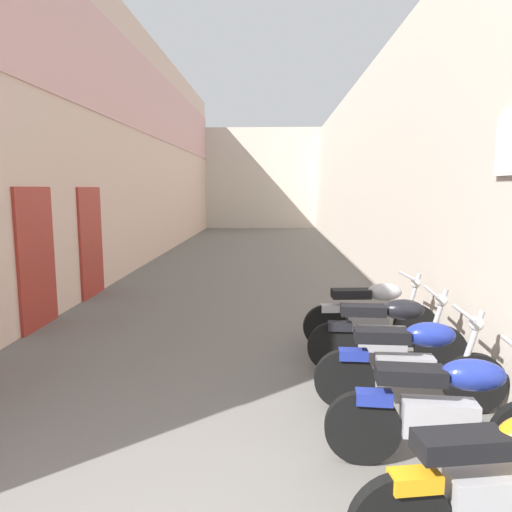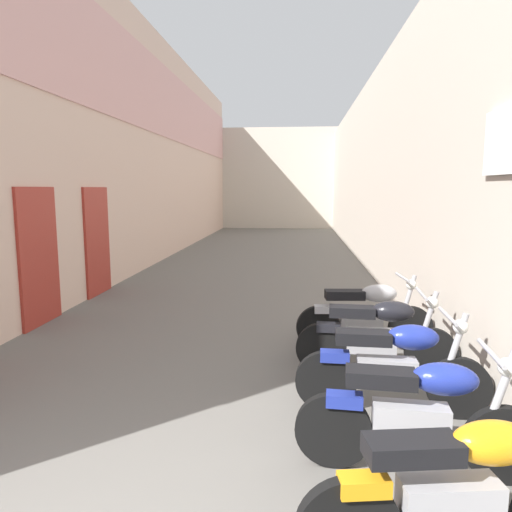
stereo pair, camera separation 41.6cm
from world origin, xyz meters
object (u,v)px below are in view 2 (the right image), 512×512
at_px(motorcycle_nearest, 460,490).
at_px(motorcycle_fourth, 377,334).
at_px(motorcycle_third, 393,365).
at_px(motorcycle_second, 419,413).
at_px(motorcycle_fifth, 366,314).

xyz_separation_m(motorcycle_nearest, motorcycle_fourth, (0.00, 2.85, 0.00)).
distance_m(motorcycle_third, motorcycle_fourth, 0.95).
xyz_separation_m(motorcycle_second, motorcycle_third, (0.00, 0.98, 0.00)).
bearing_deg(motorcycle_fifth, motorcycle_fourth, -90.00).
height_order(motorcycle_nearest, motorcycle_fifth, same).
relative_size(motorcycle_nearest, motorcycle_second, 0.99).
bearing_deg(motorcycle_fifth, motorcycle_second, -90.00).
bearing_deg(motorcycle_fourth, motorcycle_nearest, -90.00).
bearing_deg(motorcycle_second, motorcycle_third, 90.00).
bearing_deg(motorcycle_third, motorcycle_nearest, -90.00).
relative_size(motorcycle_nearest, motorcycle_fourth, 0.99).
bearing_deg(motorcycle_second, motorcycle_nearest, -90.01).
bearing_deg(motorcycle_fifth, motorcycle_nearest, -90.00).
height_order(motorcycle_nearest, motorcycle_fourth, same).
distance_m(motorcycle_third, motorcycle_fifth, 1.87).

